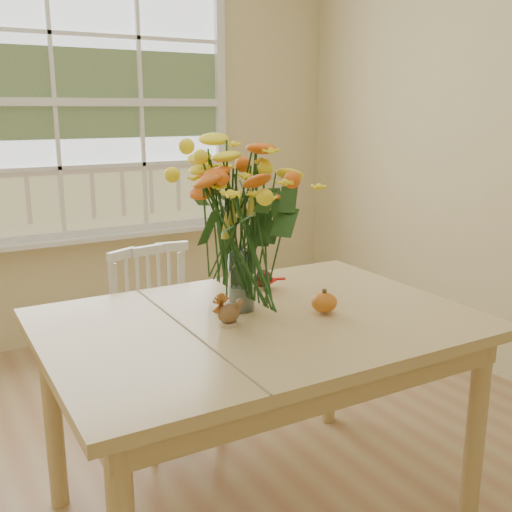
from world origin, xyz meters
TOP-DOWN VIEW (x-y plane):
  - wall_back at (0.00, 2.25)m, footprint 4.00×0.02m
  - window at (0.00, 2.21)m, footprint 2.42×0.12m
  - dining_table at (0.18, 0.07)m, footprint 1.49×1.08m
  - windsor_chair at (0.10, 0.84)m, footprint 0.45×0.44m
  - flower_vase at (0.17, 0.18)m, footprint 0.46×0.46m
  - pumpkin at (0.41, -0.00)m, footprint 0.09×0.09m
  - turkey_figurine at (0.05, 0.06)m, footprint 0.09×0.07m
  - dark_gourd at (0.37, 0.37)m, footprint 0.12×0.08m

SIDE VIEW (x-z plane):
  - windsor_chair at x=0.10m, z-range 0.06..0.93m
  - dining_table at x=0.18m, z-range 0.30..1.10m
  - pumpkin at x=0.41m, z-range 0.79..0.87m
  - dark_gourd at x=0.37m, z-range 0.79..0.87m
  - turkey_figurine at x=0.05m, z-range 0.78..0.89m
  - flower_vase at x=0.17m, z-range 0.85..1.40m
  - wall_back at x=0.00m, z-range 0.00..2.70m
  - window at x=0.00m, z-range 0.66..2.40m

